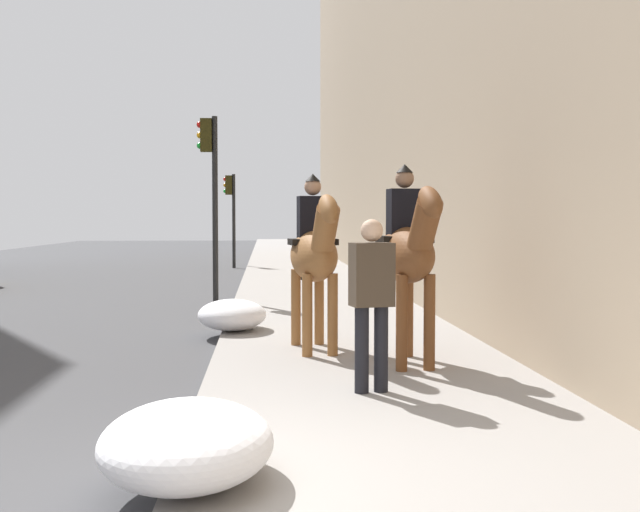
{
  "coord_description": "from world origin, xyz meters",
  "views": [
    {
      "loc": [
        -4.9,
        -0.66,
        1.83
      ],
      "look_at": [
        4.0,
        -1.28,
        1.4
      ],
      "focal_mm": 44.2,
      "sensor_mm": 36.0,
      "label": 1
    }
  ],
  "objects_px": {
    "mounted_horse_near": "(315,253)",
    "traffic_light_far_curb": "(231,205)",
    "pedestrian_greeting": "(372,293)",
    "traffic_light_near_curb": "(211,179)",
    "mounted_horse_far": "(407,252)"
  },
  "relations": [
    {
      "from": "pedestrian_greeting",
      "to": "traffic_light_near_curb",
      "type": "distance_m",
      "value": 9.67
    },
    {
      "from": "mounted_horse_far",
      "to": "traffic_light_far_curb",
      "type": "height_order",
      "value": "traffic_light_far_curb"
    },
    {
      "from": "mounted_horse_near",
      "to": "traffic_light_far_curb",
      "type": "bearing_deg",
      "value": 178.88
    },
    {
      "from": "traffic_light_near_curb",
      "to": "mounted_horse_near",
      "type": "bearing_deg",
      "value": -165.43
    },
    {
      "from": "mounted_horse_far",
      "to": "pedestrian_greeting",
      "type": "relative_size",
      "value": 1.38
    },
    {
      "from": "mounted_horse_far",
      "to": "traffic_light_near_curb",
      "type": "distance_m",
      "value": 8.44
    },
    {
      "from": "traffic_light_near_curb",
      "to": "traffic_light_far_curb",
      "type": "xyz_separation_m",
      "value": [
        12.11,
        0.09,
        -0.34
      ]
    },
    {
      "from": "mounted_horse_near",
      "to": "traffic_light_far_curb",
      "type": "relative_size",
      "value": 0.66
    },
    {
      "from": "mounted_horse_near",
      "to": "mounted_horse_far",
      "type": "xyz_separation_m",
      "value": [
        -1.01,
        -1.01,
        0.05
      ]
    },
    {
      "from": "mounted_horse_near",
      "to": "mounted_horse_far",
      "type": "bearing_deg",
      "value": 38.24
    },
    {
      "from": "pedestrian_greeting",
      "to": "traffic_light_near_curb",
      "type": "bearing_deg",
      "value": 1.96
    },
    {
      "from": "mounted_horse_far",
      "to": "traffic_light_far_curb",
      "type": "relative_size",
      "value": 0.68
    },
    {
      "from": "traffic_light_near_curb",
      "to": "traffic_light_far_curb",
      "type": "bearing_deg",
      "value": 0.45
    },
    {
      "from": "mounted_horse_far",
      "to": "traffic_light_far_curb",
      "type": "distance_m",
      "value": 20.2
    },
    {
      "from": "mounted_horse_near",
      "to": "traffic_light_far_curb",
      "type": "distance_m",
      "value": 19.07
    }
  ]
}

